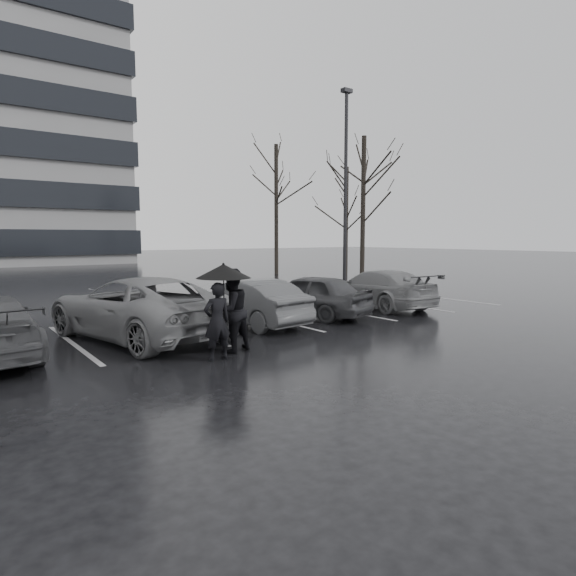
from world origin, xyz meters
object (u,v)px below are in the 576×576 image
Objects in this scene: car_west_a at (249,302)px; lamp_post at (345,199)px; pedestrian_right at (231,310)px; tree_north at (276,210)px; car_east at (377,289)px; car_main at (309,295)px; tree_east at (363,209)px; pedestrian_left at (217,321)px; tree_ne at (346,221)px; car_west_b at (138,307)px.

car_west_a is 11.23m from lamp_post.
car_west_a is 2.18× the size of pedestrian_right.
tree_north reaches higher than pedestrian_right.
car_main is at bearing 5.51° from car_east.
tree_east is (14.42, 10.41, 3.10)m from pedestrian_right.
pedestrian_left is 14.80m from lamp_post.
pedestrian_left is (-4.79, -3.01, 0.12)m from car_main.
car_east is 0.65× the size of tree_ne.
car_west_b is 0.67× the size of tree_east.
lamp_post reaches higher than car_east.
tree_east is 7.08m from tree_north.
pedestrian_right is 18.06m from tree_east.
car_east is (8.45, 0.02, -0.09)m from car_west_b.
lamp_post is at bearing -168.15° from car_west_b.
pedestrian_right is 22.38m from tree_ne.
car_east is 0.54× the size of tree_north.
tree_east is (10.21, 7.85, 3.33)m from car_main.
car_west_b is (-5.32, 0.08, 0.08)m from car_main.
lamp_post reaches higher than car_main.
pedestrian_right is (1.11, -2.64, 0.15)m from car_west_b.
lamp_post is at bearing -157.98° from car_main.
car_main is at bearing -146.40° from pedestrian_left.
pedestrian_right is at bearing 44.03° from car_west_a.
lamp_post is 1.17× the size of tree_east.
tree_east is at bearing -81.87° from tree_north.
pedestrian_left is at bearing 41.43° from car_west_a.
tree_north is at bearing -147.24° from car_west_b.
pedestrian_right reaches higher than pedestrian_left.
car_west_a is at bearing -15.35° from car_main.
car_main is 2.25m from car_west_a.
tree_north reaches higher than car_west_b.
car_west_a is 15.15m from tree_east.
lamp_post is (6.74, 5.59, 3.61)m from car_main.
pedestrian_left is 22.96m from tree_north.
tree_east reaches higher than pedestrian_right.
lamp_post is (10.94, 8.15, 3.38)m from pedestrian_right.
tree_ne is (18.03, 11.77, 2.75)m from car_west_b.
tree_east is (15.53, 7.77, 3.25)m from car_west_b.
tree_north reaches higher than tree_east.
car_west_b is 0.63× the size of tree_north.
pedestrian_right is 14.06m from lamp_post.
pedestrian_left is 18.80m from tree_east.
car_main is 13.31m from tree_east.
car_east is at bearing -129.19° from tree_ne.
tree_east is at bearing -156.43° from pedestrian_right.
lamp_post is at bearing -155.59° from pedestrian_right.
lamp_post is (8.98, 5.68, 3.63)m from car_west_a.
pedestrian_right is at bearing 23.54° from car_east.
tree_north is at bearing 75.03° from lamp_post.
car_east is 2.54× the size of pedestrian_right.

